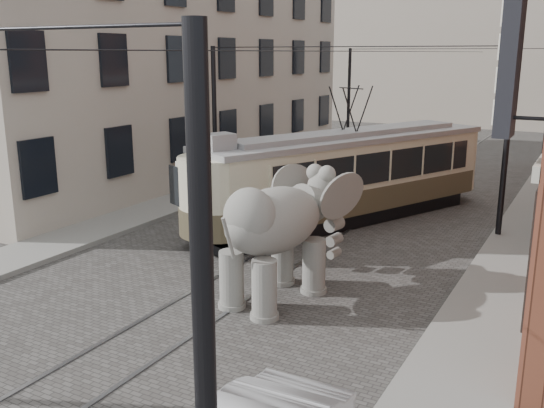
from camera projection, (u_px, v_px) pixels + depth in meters
The scene contains 9 objects.
ground at pixel (263, 268), 16.48m from camera, with size 120.00×120.00×0.00m, color #464441.
tram_rails at pixel (263, 268), 16.48m from camera, with size 1.54×80.00×0.02m, color slate, non-canonical shape.
sidewalk_right at pixel (491, 310), 13.65m from camera, with size 2.00×60.00×0.15m, color slate.
sidewalk_left at pixel (90, 232), 19.51m from camera, with size 2.00×60.00×0.15m, color slate.
stucco_building at pixel (168, 69), 28.90m from camera, with size 7.00×24.00×10.00m, color #9E9283.
distant_block at pixel (507, 37), 48.71m from camera, with size 28.00×10.00×14.00m, color #9E9283.
catenary at pixel (332, 137), 20.08m from camera, with size 11.00×30.20×6.00m, color black, non-canonical shape.
tram at pixel (349, 155), 20.60m from camera, with size 2.42×11.70×4.64m, color #BFB89A, non-canonical shape.
elephant at pixel (274, 239), 14.03m from camera, with size 2.74×4.97×3.04m, color slate, non-canonical shape.
Camera 1 is at (7.73, -13.49, 5.76)m, focal length 39.61 mm.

